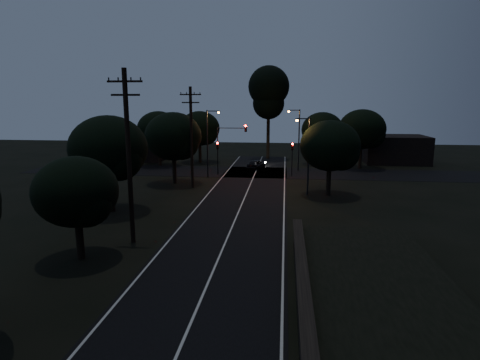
# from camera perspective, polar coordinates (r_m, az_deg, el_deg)

# --- Properties ---
(road_surface) EXTENTS (60.00, 70.00, 0.03)m
(road_surface) POSITION_cam_1_polar(r_m,az_deg,el_deg) (41.22, 1.11, -1.50)
(road_surface) COLOR black
(road_surface) RESTS_ON ground
(utility_pole_mid) EXTENTS (2.20, 0.30, 11.00)m
(utility_pole_mid) POSITION_cam_1_polar(r_m,az_deg,el_deg) (26.03, -15.56, 3.49)
(utility_pole_mid) COLOR black
(utility_pole_mid) RESTS_ON ground
(utility_pole_far) EXTENTS (2.20, 0.30, 10.50)m
(utility_pole_far) POSITION_cam_1_polar(r_m,az_deg,el_deg) (42.21, -6.93, 6.24)
(utility_pole_far) COLOR black
(utility_pole_far) RESTS_ON ground
(tree_left_b) EXTENTS (4.73, 4.73, 6.01)m
(tree_left_b) POSITION_cam_1_polar(r_m,az_deg,el_deg) (24.36, -22.05, -1.83)
(tree_left_b) COLOR black
(tree_left_b) RESTS_ON ground
(tree_left_c) EXTENTS (6.29, 6.29, 7.94)m
(tree_left_c) POSITION_cam_1_polar(r_m,az_deg,el_deg) (34.05, -17.92, 4.04)
(tree_left_c) COLOR black
(tree_left_c) RESTS_ON ground
(tree_left_d) EXTENTS (6.22, 6.22, 7.89)m
(tree_left_d) POSITION_cam_1_polar(r_m,az_deg,el_deg) (44.62, -9.23, 5.96)
(tree_left_d) COLOR black
(tree_left_d) RESTS_ON ground
(tree_far_nw) EXTENTS (6.02, 6.02, 7.62)m
(tree_far_nw) POSITION_cam_1_polar(r_m,az_deg,el_deg) (60.26, -5.60, 7.19)
(tree_far_nw) COLOR black
(tree_far_nw) RESTS_ON ground
(tree_far_w) EXTENTS (6.03, 6.03, 7.69)m
(tree_far_w) POSITION_cam_1_polar(r_m,az_deg,el_deg) (57.67, -11.33, 6.91)
(tree_far_w) COLOR black
(tree_far_w) RESTS_ON ground
(tree_far_ne) EXTENTS (5.95, 5.95, 7.53)m
(tree_far_ne) POSITION_cam_1_polar(r_m,az_deg,el_deg) (59.21, 11.83, 6.87)
(tree_far_ne) COLOR black
(tree_far_ne) RESTS_ON ground
(tree_far_e) EXTENTS (6.30, 6.30, 8.00)m
(tree_far_e) POSITION_cam_1_polar(r_m,az_deg,el_deg) (56.91, 17.19, 6.77)
(tree_far_e) COLOR black
(tree_far_e) RESTS_ON ground
(tree_right_a) EXTENTS (5.74, 5.74, 7.30)m
(tree_right_a) POSITION_cam_1_polar(r_m,az_deg,el_deg) (39.30, 13.00, 4.58)
(tree_right_a) COLOR black
(tree_right_a) RESTS_ON ground
(tall_pine) EXTENTS (6.38, 6.38, 14.49)m
(tall_pine) POSITION_cam_1_polar(r_m,az_deg,el_deg) (64.00, 4.10, 12.37)
(tall_pine) COLOR black
(tall_pine) RESTS_ON ground
(building_left) EXTENTS (10.00, 8.00, 4.40)m
(building_left) POSITION_cam_1_polar(r_m,az_deg,el_deg) (65.73, -14.80, 4.80)
(building_left) COLOR black
(building_left) RESTS_ON ground
(building_right) EXTENTS (9.00, 7.00, 4.00)m
(building_right) POSITION_cam_1_polar(r_m,az_deg,el_deg) (64.42, 21.10, 4.13)
(building_right) COLOR black
(building_right) RESTS_ON ground
(signal_left) EXTENTS (0.28, 0.35, 4.10)m
(signal_left) POSITION_cam_1_polar(r_m,az_deg,el_deg) (50.00, -3.19, 4.01)
(signal_left) COLOR black
(signal_left) RESTS_ON ground
(signal_right) EXTENTS (0.28, 0.35, 4.10)m
(signal_right) POSITION_cam_1_polar(r_m,az_deg,el_deg) (49.31, 7.43, 3.83)
(signal_right) COLOR black
(signal_right) RESTS_ON ground
(signal_mast) EXTENTS (3.70, 0.35, 6.25)m
(signal_mast) POSITION_cam_1_polar(r_m,az_deg,el_deg) (49.59, -1.28, 5.71)
(signal_mast) COLOR black
(signal_mast) RESTS_ON ground
(streetlight_a) EXTENTS (1.66, 0.26, 8.00)m
(streetlight_a) POSITION_cam_1_polar(r_m,az_deg,el_deg) (47.99, -4.45, 5.85)
(streetlight_a) COLOR black
(streetlight_a) RESTS_ON ground
(streetlight_b) EXTENTS (1.66, 0.26, 8.00)m
(streetlight_b) POSITION_cam_1_polar(r_m,az_deg,el_deg) (53.13, 8.18, 6.28)
(streetlight_b) COLOR black
(streetlight_b) RESTS_ON ground
(streetlight_c) EXTENTS (1.46, 0.26, 7.50)m
(streetlight_c) POSITION_cam_1_polar(r_m,az_deg,el_deg) (39.26, 9.50, 4.15)
(streetlight_c) COLOR black
(streetlight_c) RESTS_ON ground
(car) EXTENTS (2.62, 4.07, 1.29)m
(car) POSITION_cam_1_polar(r_m,az_deg,el_deg) (54.41, 2.33, 2.26)
(car) COLOR black
(car) RESTS_ON ground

